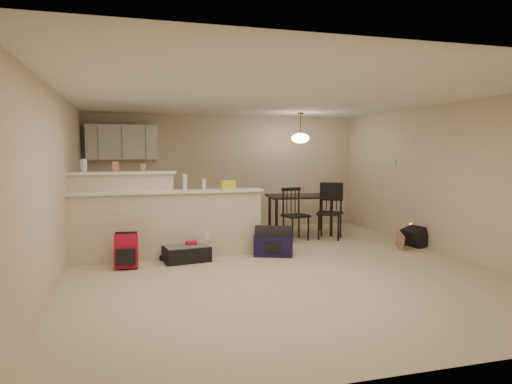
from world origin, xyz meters
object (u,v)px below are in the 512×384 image
object	(u,v)px
pendant_lamp	(300,138)
red_backpack	(126,251)
suitcase	(186,254)
dining_chair_near	(296,214)
dining_chair_far	(330,212)
navy_duffel	(274,245)
dining_table	(300,200)
black_daypack	(415,237)

from	to	relation	value
pendant_lamp	red_backpack	bearing A→B (deg)	-151.17
pendant_lamp	suitcase	world-z (taller)	pendant_lamp
dining_chair_near	red_backpack	distance (m)	3.44
dining_chair_far	red_backpack	size ratio (longest dim) A/B	2.15
red_backpack	navy_duffel	distance (m)	2.33
dining_chair_near	dining_chair_far	size ratio (longest dim) A/B	0.94
pendant_lamp	dining_chair_far	world-z (taller)	pendant_lamp
dining_chair_far	dining_chair_near	bearing A→B (deg)	-152.24
red_backpack	navy_duffel	bearing A→B (deg)	7.66
pendant_lamp	suitcase	bearing A→B (deg)	-145.98
red_backpack	navy_duffel	world-z (taller)	red_backpack
dining_chair_far	navy_duffel	size ratio (longest dim) A/B	1.71
dining_chair_far	navy_duffel	world-z (taller)	dining_chair_far
dining_table	suitcase	world-z (taller)	dining_table
dining_table	red_backpack	world-z (taller)	dining_table
dining_table	navy_duffel	xyz separation A→B (m)	(-1.13, -1.72, -0.55)
suitcase	navy_duffel	bearing A→B (deg)	-8.79
pendant_lamp	navy_duffel	xyz separation A→B (m)	(-1.13, -1.72, -1.82)
red_backpack	navy_duffel	size ratio (longest dim) A/B	0.80
dining_table	pendant_lamp	xyz separation A→B (m)	(-0.00, 0.00, 1.27)
pendant_lamp	suitcase	distance (m)	3.60
suitcase	navy_duffel	world-z (taller)	navy_duffel
red_backpack	dining_table	bearing A→B (deg)	32.15
dining_chair_far	black_daypack	bearing A→B (deg)	-10.88
pendant_lamp	dining_chair_near	xyz separation A→B (m)	(-0.30, -0.56, -1.49)
dining_chair_near	red_backpack	bearing A→B (deg)	-168.05
suitcase	red_backpack	distance (m)	0.93
red_backpack	navy_duffel	xyz separation A→B (m)	(2.33, 0.18, -0.08)
pendant_lamp	dining_chair_far	bearing A→B (deg)	-57.54
dining_chair_near	dining_chair_far	world-z (taller)	dining_chair_far
suitcase	navy_duffel	xyz separation A→B (m)	(1.43, 0.00, 0.05)
dining_table	dining_chair_far	world-z (taller)	dining_chair_far
dining_chair_near	red_backpack	size ratio (longest dim) A/B	2.01
dining_table	black_daypack	xyz separation A→B (m)	(1.55, -1.72, -0.55)
dining_chair_near	suitcase	world-z (taller)	dining_chair_near
dining_chair_near	red_backpack	xyz separation A→B (m)	(-3.16, -1.34, -0.25)
black_daypack	red_backpack	bearing A→B (deg)	86.96
dining_table	black_daypack	world-z (taller)	dining_table
suitcase	black_daypack	world-z (taller)	black_daypack
dining_chair_far	navy_duffel	distance (m)	1.91
dining_chair_near	dining_chair_far	xyz separation A→B (m)	(0.69, -0.06, 0.03)
dining_chair_near	navy_duffel	world-z (taller)	dining_chair_near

